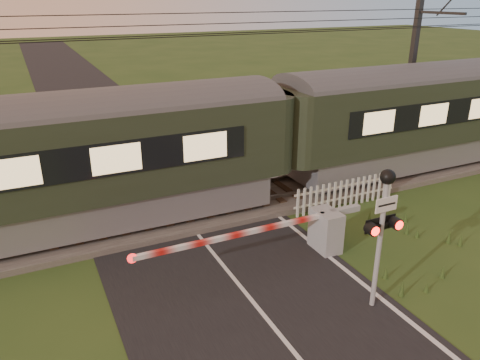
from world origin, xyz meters
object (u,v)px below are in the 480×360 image
train (276,134)px  boom_gate (318,230)px  crossing_signal (383,216)px  picket_fence (346,193)px  catenary_mast (413,63)px

train → boom_gate: 4.33m
train → crossing_signal: (-1.11, -6.50, 0.07)m
train → crossing_signal: bearing=-99.7°
picket_fence → catenary_mast: (6.37, 4.12, 3.35)m
crossing_signal → picket_fence: bearing=59.3°
crossing_signal → boom_gate: bearing=84.9°
train → picket_fence: 3.03m
boom_gate → catenary_mast: 11.28m
crossing_signal → train: bearing=80.3°
crossing_signal → picket_fence: crossing_signal is taller
picket_fence → catenary_mast: catenary_mast is taller
train → boom_gate: train is taller
crossing_signal → picket_fence: size_ratio=0.83×
train → picket_fence: train is taller
picket_fence → boom_gate: bearing=-140.9°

